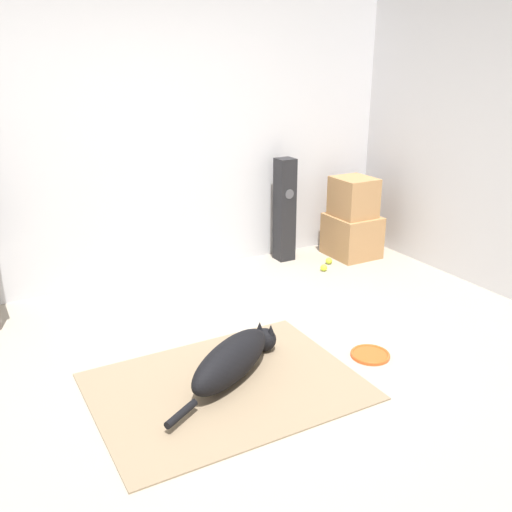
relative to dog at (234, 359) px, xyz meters
name	(u,v)px	position (x,y,z in m)	size (l,w,h in m)	color
ground_plane	(248,385)	(0.04, -0.11, -0.14)	(12.00, 12.00, 0.00)	#9E9384
wall_back	(132,139)	(0.04, 1.99, 1.13)	(8.00, 0.06, 2.55)	silver
area_rug	(226,386)	(-0.09, -0.06, -0.14)	(1.62, 1.21, 0.01)	#847056
dog	(234,359)	(0.00, 0.00, 0.00)	(1.02, 0.66, 0.28)	black
frisbee	(370,355)	(0.95, -0.20, -0.13)	(0.27, 0.27, 0.03)	#DB511E
cardboard_box_lower	(352,236)	(2.12, 1.52, 0.07)	(0.45, 0.49, 0.42)	#A87A4C
cardboard_box_upper	(354,197)	(2.11, 1.52, 0.47)	(0.36, 0.40, 0.39)	#A87A4C
floor_speaker	(285,210)	(1.46, 1.77, 0.37)	(0.17, 0.17, 1.02)	black
tennis_ball_by_boxes	(329,261)	(1.77, 1.42, -0.11)	(0.07, 0.07, 0.07)	#C6E033
tennis_ball_near_speaker	(324,268)	(1.62, 1.29, -0.11)	(0.07, 0.07, 0.07)	#C6E033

